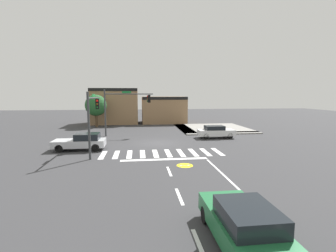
# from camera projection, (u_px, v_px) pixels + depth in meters

# --- Properties ---
(ground_plane) EXTENTS (120.00, 120.00, 0.00)m
(ground_plane) POSITION_uv_depth(u_px,v_px,m) (158.00, 143.00, 25.30)
(ground_plane) COLOR #353538
(crosswalk_near) EXTENTS (10.36, 2.90, 0.01)m
(crosswalk_near) POSITION_uv_depth(u_px,v_px,m) (162.00, 153.00, 20.87)
(crosswalk_near) COLOR silver
(crosswalk_near) RESTS_ON ground_plane
(lane_markings) EXTENTS (6.80, 20.25, 0.01)m
(lane_markings) POSITION_uv_depth(u_px,v_px,m) (194.00, 184.00, 13.59)
(lane_markings) COLOR white
(lane_markings) RESTS_ON ground_plane
(bike_detector_marking) EXTENTS (1.17, 1.17, 0.01)m
(bike_detector_marking) POSITION_uv_depth(u_px,v_px,m) (185.00, 165.00, 17.27)
(bike_detector_marking) COLOR yellow
(bike_detector_marking) RESTS_ON ground_plane
(curb_corner_northeast) EXTENTS (10.00, 10.60, 0.15)m
(curb_corner_northeast) POSITION_uv_depth(u_px,v_px,m) (210.00, 129.00, 35.59)
(curb_corner_northeast) COLOR gray
(curb_corner_northeast) RESTS_ON ground_plane
(storefront_row) EXTENTS (16.46, 5.84, 6.12)m
(storefront_row) POSITION_uv_depth(u_px,v_px,m) (136.00, 107.00, 43.22)
(storefront_row) COLOR #93704C
(storefront_row) RESTS_ON ground_plane
(traffic_signal_northwest) EXTENTS (5.88, 0.32, 5.67)m
(traffic_signal_northwest) POSITION_uv_depth(u_px,v_px,m) (125.00, 104.00, 29.38)
(traffic_signal_northwest) COLOR #383A3D
(traffic_signal_northwest) RESTS_ON ground_plane
(traffic_signal_southwest) EXTENTS (0.32, 5.50, 5.23)m
(traffic_signal_southwest) POSITION_uv_depth(u_px,v_px,m) (93.00, 111.00, 20.42)
(traffic_signal_southwest) COLOR #383A3D
(traffic_signal_southwest) RESTS_ON ground_plane
(car_silver) EXTENTS (4.55, 1.91, 1.51)m
(car_silver) POSITION_uv_depth(u_px,v_px,m) (82.00, 142.00, 22.08)
(car_silver) COLOR #B7BABF
(car_silver) RESTS_ON ground_plane
(car_green) EXTENTS (1.86, 4.34, 1.54)m
(car_green) POSITION_uv_depth(u_px,v_px,m) (243.00, 224.00, 7.96)
(car_green) COLOR #1E6638
(car_green) RESTS_ON ground_plane
(car_white) EXTENTS (4.16, 1.72, 1.45)m
(car_white) POSITION_uv_depth(u_px,v_px,m) (216.00, 132.00, 28.25)
(car_white) COLOR white
(car_white) RESTS_ON ground_plane
(roadside_tree) EXTENTS (3.30, 3.30, 5.05)m
(roadside_tree) POSITION_uv_depth(u_px,v_px,m) (96.00, 105.00, 37.63)
(roadside_tree) COLOR #4C3823
(roadside_tree) RESTS_ON ground_plane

